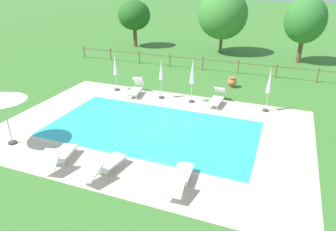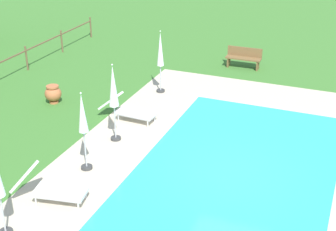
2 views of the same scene
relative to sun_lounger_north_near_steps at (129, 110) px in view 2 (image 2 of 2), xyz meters
name	(u,v)px [view 2 (image 2 of 2)]	position (x,y,z in m)	size (l,w,h in m)	color
ground_plane	(232,177)	(-2.19, -4.18, -0.38)	(160.00, 160.00, 0.00)	#3D752D
pool_deck_paving	(232,177)	(-2.19, -4.18, -0.37)	(14.53, 9.95, 0.01)	beige
swimming_pool_water	(232,177)	(-2.19, -4.18, -0.37)	(9.87, 5.28, 0.01)	#2DB7C6
pool_coping_rim	(232,177)	(-2.19, -4.18, -0.37)	(10.35, 5.76, 0.01)	beige
sun_lounger_north_near_steps	(129,110)	(0.00, 0.00, 0.00)	(0.70, 2.00, 0.87)	white
sun_lounger_south_near_corner	(50,188)	(-4.97, -0.27, 0.02)	(0.93, 1.95, 0.98)	white
patio_umbrella_closed_row_west	(160,53)	(2.68, -0.02, 1.16)	(0.32, 0.32, 2.39)	#383838
patio_umbrella_closed_row_mid_west	(83,119)	(-3.28, -0.30, 1.16)	(0.32, 0.32, 2.31)	#383838
patio_umbrella_closed_row_centre	(113,90)	(-1.43, -0.24, 1.28)	(0.32, 0.32, 2.48)	#383838
wooden_bench_lawn_side	(244,57)	(6.55, -2.26, 0.09)	(0.47, 1.51, 0.87)	brown
terracotta_urn_near_fence	(53,94)	(0.25, 3.16, -0.02)	(0.60, 0.60, 0.66)	#B7663D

